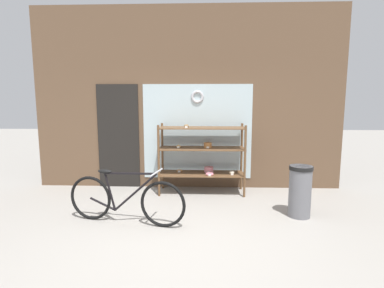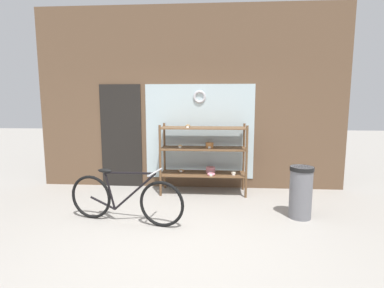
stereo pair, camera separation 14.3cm
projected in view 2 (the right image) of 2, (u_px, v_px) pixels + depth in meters
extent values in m
plane|color=gray|center=(176.00, 237.00, 3.93)|extent=(30.00, 30.00, 0.00)
cube|color=brown|center=(190.00, 99.00, 6.00)|extent=(6.19, 0.08, 3.62)
cube|color=silver|center=(199.00, 132.00, 6.04)|extent=(2.18, 0.02, 1.90)
cube|color=black|center=(121.00, 136.00, 6.15)|extent=(0.84, 0.03, 2.10)
torus|color=#B7B7BC|center=(200.00, 97.00, 5.92)|extent=(0.26, 0.06, 0.26)
cylinder|color=brown|center=(160.00, 161.00, 5.54)|extent=(0.04, 0.04, 1.33)
cylinder|color=brown|center=(246.00, 162.00, 5.43)|extent=(0.04, 0.04, 1.33)
cylinder|color=brown|center=(165.00, 156.00, 6.04)|extent=(0.04, 0.04, 1.33)
cylinder|color=brown|center=(244.00, 157.00, 5.93)|extent=(0.04, 0.04, 1.33)
cube|color=brown|center=(203.00, 174.00, 5.78)|extent=(1.63, 0.55, 0.02)
cube|color=brown|center=(203.00, 148.00, 5.71)|extent=(1.63, 0.55, 0.02)
cube|color=brown|center=(203.00, 128.00, 5.65)|extent=(1.63, 0.55, 0.02)
torus|color=#B27A42|center=(181.00, 171.00, 5.93)|extent=(0.12, 0.12, 0.03)
cube|color=white|center=(181.00, 171.00, 5.87)|extent=(0.05, 0.00, 0.04)
cylinder|color=#C67F42|center=(209.00, 145.00, 5.73)|extent=(0.15, 0.15, 0.10)
cube|color=white|center=(209.00, 147.00, 5.66)|extent=(0.05, 0.00, 0.04)
ellipsoid|color=brown|center=(188.00, 126.00, 5.56)|extent=(0.09, 0.08, 0.06)
cube|color=white|center=(188.00, 127.00, 5.51)|extent=(0.05, 0.00, 0.04)
ellipsoid|color=tan|center=(180.00, 146.00, 5.74)|extent=(0.08, 0.07, 0.06)
cube|color=white|center=(180.00, 147.00, 5.69)|extent=(0.05, 0.00, 0.04)
cylinder|color=pink|center=(211.00, 170.00, 5.85)|extent=(0.18, 0.18, 0.11)
cube|color=white|center=(210.00, 173.00, 5.76)|extent=(0.05, 0.00, 0.04)
torus|color=pink|center=(211.00, 174.00, 5.62)|extent=(0.15, 0.15, 0.04)
cube|color=white|center=(211.00, 175.00, 5.54)|extent=(0.05, 0.00, 0.04)
ellipsoid|color=beige|center=(234.00, 173.00, 5.66)|extent=(0.10, 0.08, 0.07)
cube|color=white|center=(234.00, 174.00, 5.61)|extent=(0.05, 0.00, 0.04)
torus|color=black|center=(91.00, 197.00, 4.51)|extent=(0.66, 0.18, 0.67)
torus|color=black|center=(162.00, 204.00, 4.20)|extent=(0.66, 0.18, 0.67)
cylinder|color=black|center=(135.00, 192.00, 4.29)|extent=(0.67, 0.17, 0.61)
cylinder|color=black|center=(129.00, 173.00, 4.27)|extent=(0.79, 0.20, 0.07)
cylinder|color=black|center=(110.00, 191.00, 4.40)|extent=(0.18, 0.07, 0.55)
cylinder|color=black|center=(103.00, 203.00, 4.47)|extent=(0.41, 0.12, 0.18)
ellipsoid|color=black|center=(105.00, 171.00, 4.38)|extent=(0.23, 0.13, 0.06)
cylinder|color=#B2B2B7|center=(155.00, 172.00, 4.16)|extent=(0.12, 0.46, 0.02)
cylinder|color=slate|center=(301.00, 192.00, 4.52)|extent=(0.33, 0.33, 0.80)
cylinder|color=black|center=(302.00, 169.00, 4.47)|extent=(0.35, 0.35, 0.06)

